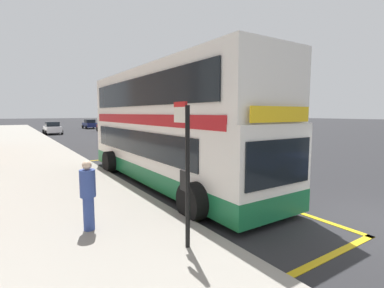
{
  "coord_description": "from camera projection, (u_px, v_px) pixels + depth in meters",
  "views": [
    {
      "loc": [
        -7.66,
        -2.6,
        2.75
      ],
      "look_at": [
        -1.57,
        6.69,
        1.52
      ],
      "focal_mm": 26.27,
      "sensor_mm": 36.0,
      "label": 1
    }
  ],
  "objects": [
    {
      "name": "ground_plane",
      "position": [
        86.0,
        136.0,
        33.23
      ],
      "size": [
        260.0,
        260.0,
        0.0
      ],
      "primitive_type": "plane",
      "color": "#28282B"
    },
    {
      "name": "pavement_near",
      "position": [
        16.0,
        139.0,
        29.4
      ],
      "size": [
        6.0,
        76.0,
        0.14
      ],
      "primitive_type": "cube",
      "color": "gray",
      "rests_on": "ground"
    },
    {
      "name": "double_decker_bus",
      "position": [
        167.0,
        131.0,
        10.99
      ],
      "size": [
        3.19,
        11.0,
        4.4
      ],
      "color": "white",
      "rests_on": "ground"
    },
    {
      "name": "bus_bay_markings",
      "position": [
        167.0,
        182.0,
        11.17
      ],
      "size": [
        3.03,
        13.88,
        0.01
      ],
      "color": "gold",
      "rests_on": "ground"
    },
    {
      "name": "bus_stop_sign",
      "position": [
        185.0,
        163.0,
        5.38
      ],
      "size": [
        0.09,
        0.51,
        2.82
      ],
      "color": "black",
      "rests_on": "pavement_near"
    },
    {
      "name": "parked_car_white_ahead",
      "position": [
        52.0,
        128.0,
        36.54
      ],
      "size": [
        2.09,
        4.2,
        1.62
      ],
      "rotation": [
        0.0,
        0.0,
        0.02
      ],
      "color": "silver",
      "rests_on": "ground"
    },
    {
      "name": "parked_car_maroon_behind",
      "position": [
        106.0,
        126.0,
        41.93
      ],
      "size": [
        2.09,
        4.2,
        1.62
      ],
      "rotation": [
        0.0,
        0.0,
        0.05
      ],
      "color": "maroon",
      "rests_on": "ground"
    },
    {
      "name": "parked_car_navy_across",
      "position": [
        90.0,
        124.0,
        49.76
      ],
      "size": [
        2.09,
        4.2,
        1.62
      ],
      "rotation": [
        0.0,
        0.0,
        0.05
      ],
      "color": "navy",
      "rests_on": "ground"
    },
    {
      "name": "pedestrian_waiting_near_sign",
      "position": [
        88.0,
        193.0,
        6.21
      ],
      "size": [
        0.34,
        0.34,
        1.57
      ],
      "color": "#33478C",
      "rests_on": "pavement_near"
    }
  ]
}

